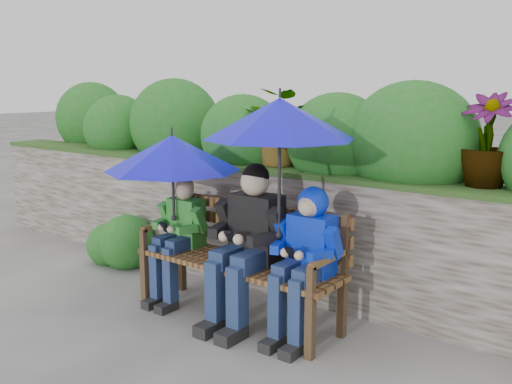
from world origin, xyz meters
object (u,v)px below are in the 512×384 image
Objects in this scene: boy_left at (179,232)px; umbrella_left at (172,153)px; boy_middle at (248,238)px; boy_right at (305,250)px; umbrella_right at (280,119)px; park_bench at (243,253)px.

umbrella_left is (-0.02, -0.03, 0.62)m from boy_left.
boy_middle is 1.11× the size of boy_right.
boy_right is at bearing 1.80° from umbrella_left.
boy_right is 1.03× the size of umbrella_right.
boy_left is 0.98× the size of umbrella_right.
umbrella_right reaches higher than umbrella_left.
boy_middle is 0.90m from umbrella_left.
boy_left is at bearing 178.68° from umbrella_right.
boy_left is 0.95× the size of boy_right.
umbrella_right reaches higher than park_bench.
boy_left is 0.95× the size of umbrella_left.
park_bench is 0.20m from boy_middle.
boy_right is at bearing 8.63° from umbrella_right.
umbrella_left reaches higher than boy_left.
umbrella_right is (0.27, -0.01, 0.85)m from boy_middle.
boy_middle is 1.15× the size of umbrella_right.
umbrella_right is at bearing -12.69° from park_bench.
umbrella_left is 1.03m from umbrella_right.
boy_right is at bearing 0.33° from boy_left.
boy_middle is 1.11× the size of umbrella_left.
boy_left is 1.34m from umbrella_right.
boy_right is (0.57, -0.06, 0.14)m from park_bench.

